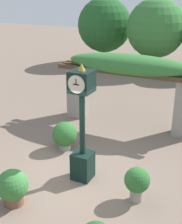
{
  "coord_description": "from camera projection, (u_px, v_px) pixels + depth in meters",
  "views": [
    {
      "loc": [
        3.43,
        -6.09,
        4.71
      ],
      "look_at": [
        0.15,
        0.68,
        1.7
      ],
      "focal_mm": 50.0,
      "sensor_mm": 36.0,
      "label": 1
    }
  ],
  "objects": [
    {
      "name": "pedestal_clock",
      "position": [
        82.0,
        129.0,
        7.78
      ],
      "size": [
        0.52,
        0.57,
        3.1
      ],
      "color": "black",
      "rests_on": "ground"
    },
    {
      "name": "tree_line",
      "position": [
        161.0,
        30.0,
        18.33
      ],
      "size": [
        12.68,
        4.14,
        4.23
      ],
      "color": "brown",
      "rests_on": "ground"
    },
    {
      "name": "potted_plant_far_left",
      "position": [
        65.0,
        135.0,
        9.62
      ],
      "size": [
        0.78,
        0.78,
        0.9
      ],
      "color": "gray",
      "rests_on": "ground"
    },
    {
      "name": "ground_plane",
      "position": [
        75.0,
        179.0,
        8.23
      ],
      "size": [
        60.0,
        60.0,
        0.0
      ],
      "primitive_type": "plane",
      "color": "#7F6B5B"
    },
    {
      "name": "potted_plant_near_right",
      "position": [
        137.0,
        182.0,
        7.24
      ],
      "size": [
        0.61,
        0.61,
        0.87
      ],
      "color": "gray",
      "rests_on": "ground"
    },
    {
      "name": "pergola",
      "position": [
        128.0,
        74.0,
        10.86
      ],
      "size": [
        5.29,
        1.23,
        2.61
      ],
      "color": "gray",
      "rests_on": "ground"
    },
    {
      "name": "potted_plant_near_left",
      "position": [
        13.0,
        187.0,
        7.15
      ],
      "size": [
        0.74,
        0.74,
        0.88
      ],
      "color": "brown",
      "rests_on": "ground"
    }
  ]
}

